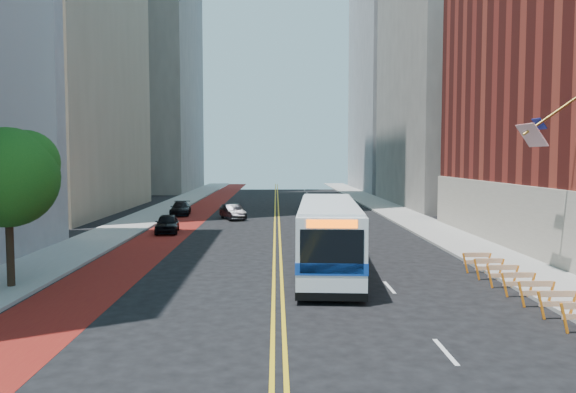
# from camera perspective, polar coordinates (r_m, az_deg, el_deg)

# --- Properties ---
(ground) EXTENTS (160.00, 160.00, 0.00)m
(ground) POSITION_cam_1_polar(r_m,az_deg,el_deg) (18.54, -0.98, -13.53)
(ground) COLOR black
(ground) RESTS_ON ground
(sidewalk_left) EXTENTS (4.00, 140.00, 0.15)m
(sidewalk_left) POSITION_cam_1_polar(r_m,az_deg,el_deg) (49.46, -15.19, -2.54)
(sidewalk_left) COLOR gray
(sidewalk_left) RESTS_ON ground
(sidewalk_right) EXTENTS (4.00, 140.00, 0.15)m
(sidewalk_right) POSITION_cam_1_polar(r_m,az_deg,el_deg) (49.49, 12.91, -2.49)
(sidewalk_right) COLOR gray
(sidewalk_right) RESTS_ON ground
(bus_lane_paint) EXTENTS (3.60, 140.00, 0.01)m
(bus_lane_paint) POSITION_cam_1_polar(r_m,az_deg,el_deg) (48.67, -10.72, -2.65)
(bus_lane_paint) COLOR maroon
(bus_lane_paint) RESTS_ON ground
(center_line_inner) EXTENTS (0.14, 140.00, 0.01)m
(center_line_inner) POSITION_cam_1_polar(r_m,az_deg,el_deg) (48.00, -1.35, -2.68)
(center_line_inner) COLOR gold
(center_line_inner) RESTS_ON ground
(center_line_outer) EXTENTS (0.14, 140.00, 0.01)m
(center_line_outer) POSITION_cam_1_polar(r_m,az_deg,el_deg) (48.00, -0.92, -2.68)
(center_line_outer) COLOR gold
(center_line_outer) RESTS_ON ground
(lane_dashes) EXTENTS (0.14, 98.20, 0.01)m
(lane_dashes) POSITION_cam_1_polar(r_m,az_deg,el_deg) (56.17, 3.76, -1.71)
(lane_dashes) COLOR silver
(lane_dashes) RESTS_ON ground
(midrise_right_near) EXTENTS (18.00, 26.00, 40.00)m
(midrise_right_near) POSITION_cam_1_polar(r_m,az_deg,el_deg) (71.09, 18.44, 15.50)
(midrise_right_near) COLOR slate
(midrise_right_near) RESTS_ON ground
(midrise_right_far) EXTENTS (20.00, 28.00, 55.00)m
(midrise_right_far) POSITION_cam_1_polar(r_m,az_deg,el_deg) (101.06, 13.13, 16.42)
(midrise_right_far) COLOR gray
(midrise_right_far) RESTS_ON ground
(construction_barriers) EXTENTS (1.42, 10.91, 1.00)m
(construction_barriers) POSITION_cam_1_polar(r_m,az_deg,el_deg) (23.73, 23.11, -8.27)
(construction_barriers) COLOR orange
(construction_barriers) RESTS_ON ground
(street_tree) EXTENTS (4.20, 4.20, 6.70)m
(street_tree) POSITION_cam_1_polar(r_m,az_deg,el_deg) (26.23, -26.46, 2.11)
(street_tree) COLOR black
(street_tree) RESTS_ON sidewalk_left
(transit_bus) EXTENTS (3.65, 12.69, 3.44)m
(transit_bus) POSITION_cam_1_polar(r_m,az_deg,el_deg) (27.37, 4.11, -3.96)
(transit_bus) COLOR silver
(transit_bus) RESTS_ON ground
(car_a) EXTENTS (2.09, 4.21, 1.38)m
(car_a) POSITION_cam_1_polar(r_m,az_deg,el_deg) (42.50, -12.18, -2.70)
(car_a) COLOR black
(car_a) RESTS_ON ground
(car_b) EXTENTS (2.78, 4.34, 1.35)m
(car_b) POSITION_cam_1_polar(r_m,az_deg,el_deg) (50.81, -5.64, -1.57)
(car_b) COLOR black
(car_b) RESTS_ON ground
(car_c) EXTENTS (2.17, 4.59, 1.29)m
(car_c) POSITION_cam_1_polar(r_m,az_deg,el_deg) (55.09, -10.86, -1.21)
(car_c) COLOR black
(car_c) RESTS_ON ground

